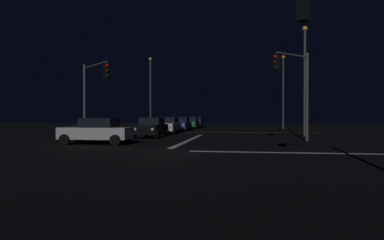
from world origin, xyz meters
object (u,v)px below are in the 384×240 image
sedan_gray (196,122)px  streetlamp_right_far (283,87)px  streetlamp_left_far (150,88)px  sedan_silver_crossing (97,131)px  sedan_green (191,123)px  streetlamp_right_near (305,73)px  sedan_black (152,127)px  traffic_signal_nw (94,85)px  sedan_blue (181,124)px  traffic_signal_se (368,22)px  sedan_white (168,125)px  traffic_signal_ne (295,80)px

sedan_gray → streetlamp_right_far: size_ratio=0.46×
streetlamp_right_far → streetlamp_left_far: bearing=180.0°
sedan_silver_crossing → streetlamp_left_far: size_ratio=0.45×
sedan_green → streetlamp_right_near: 19.10m
sedan_silver_crossing → streetlamp_right_near: bearing=36.0°
sedan_green → streetlamp_right_far: size_ratio=0.46×
sedan_black → sedan_silver_crossing: same height
traffic_signal_nw → streetlamp_left_far: 22.68m
sedan_black → sedan_blue: 11.61m
traffic_signal_se → streetlamp_right_far: size_ratio=0.64×
sedan_green → streetlamp_left_far: (-5.79, 1.60, 4.70)m
sedan_blue → streetlamp_right_far: streetlamp_right_far is taller
sedan_black → sedan_blue: same height
sedan_black → traffic_signal_se: (10.40, -17.01, 3.35)m
sedan_blue → sedan_silver_crossing: 18.45m
sedan_white → streetlamp_left_far: bearing=112.1°
sedan_green → streetlamp_right_far: (11.74, 1.60, 4.62)m
sedan_gray → traffic_signal_nw: bearing=-97.8°
traffic_signal_ne → traffic_signal_se: bearing=-90.5°
sedan_blue → traffic_signal_ne: size_ratio=0.72×
sedan_black → traffic_signal_se: 20.22m
sedan_black → streetlamp_right_near: bearing=14.9°
traffic_signal_se → streetlamp_right_far: bearing=87.2°
sedan_blue → traffic_signal_nw: bearing=-103.4°
sedan_white → traffic_signal_nw: traffic_signal_nw is taller
sedan_green → streetlamp_right_near: streetlamp_right_near is taller
sedan_gray → sedan_silver_crossing: same height
traffic_signal_se → traffic_signal_nw: traffic_signal_se is taller
sedan_green → sedan_black: bearing=-91.4°
traffic_signal_se → sedan_blue: bearing=109.6°
sedan_black → streetlamp_right_far: size_ratio=0.46×
sedan_silver_crossing → traffic_signal_nw: (-1.76, 3.47, 3.06)m
sedan_black → streetlamp_right_near: size_ratio=0.47×
traffic_signal_se → traffic_signal_nw: size_ratio=1.09×
sedan_gray → traffic_signal_se: size_ratio=0.72×
sedan_silver_crossing → streetlamp_right_near: (13.74, 10.00, 4.45)m
sedan_gray → traffic_signal_se: bearing=-76.0°
traffic_signal_nw → streetlamp_right_near: bearing=22.8°
sedan_silver_crossing → traffic_signal_ne: size_ratio=0.72×
sedan_blue → traffic_signal_ne: (10.29, -14.54, 3.29)m
sedan_blue → traffic_signal_nw: size_ratio=0.78×
sedan_blue → streetlamp_left_far: streetlamp_left_far is taller
sedan_silver_crossing → sedan_black: bearing=77.0°
sedan_gray → streetlamp_right_near: bearing=-59.5°
sedan_green → traffic_signal_se: size_ratio=0.72×
traffic_signal_ne → streetlamp_right_far: bearing=85.7°
streetlamp_right_far → traffic_signal_ne: bearing=-94.3°
traffic_signal_se → sedan_green: bearing=106.0°
sedan_green → sedan_white: bearing=-92.2°
sedan_gray → streetlamp_right_far: 13.38m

